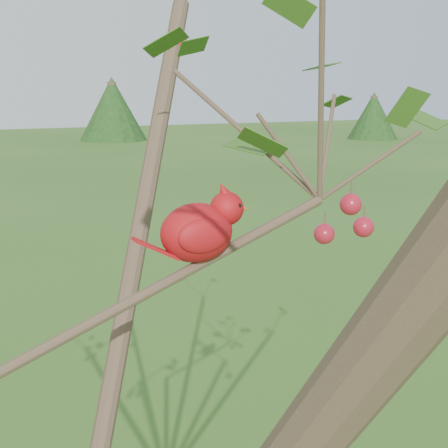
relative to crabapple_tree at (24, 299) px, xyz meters
name	(u,v)px	position (x,y,z in m)	size (l,w,h in m)	color
crabapple_tree	(24,299)	(0.00, 0.00, 0.00)	(2.35, 2.05, 2.95)	#443424
cardinal	(200,229)	(0.30, 0.09, 0.04)	(0.20, 0.10, 0.14)	#AC100E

